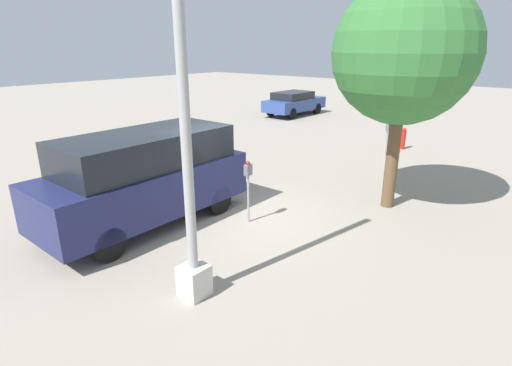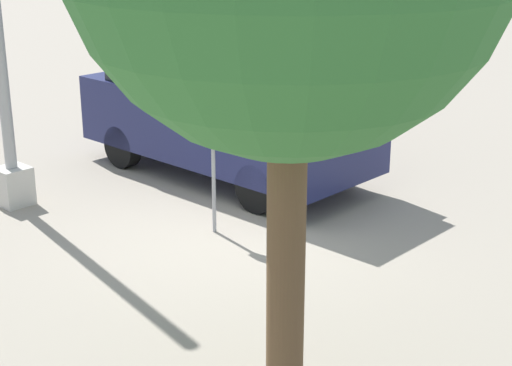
% 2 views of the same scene
% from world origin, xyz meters
% --- Properties ---
extents(ground_plane, '(80.00, 80.00, 0.00)m').
position_xyz_m(ground_plane, '(0.00, 0.00, 0.00)').
color(ground_plane, gray).
extents(parking_meter_near, '(0.21, 0.13, 1.50)m').
position_xyz_m(parking_meter_near, '(0.03, 0.38, 1.11)').
color(parking_meter_near, '#9E9EA3').
rests_on(parking_meter_near, ground).
extents(lamp_post, '(0.44, 0.44, 5.94)m').
position_xyz_m(lamp_post, '(2.86, 1.59, 1.99)').
color(lamp_post, beige).
rests_on(lamp_post, ground).
extents(parked_van, '(4.89, 1.98, 2.16)m').
position_xyz_m(parked_van, '(1.56, -1.41, 1.17)').
color(parked_van, navy).
rests_on(parked_van, ground).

